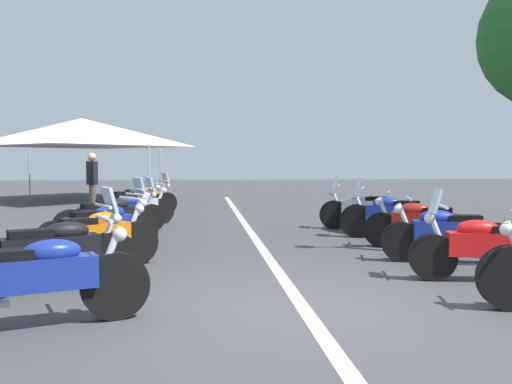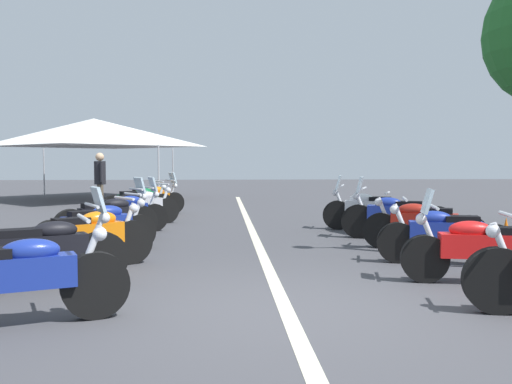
{
  "view_description": "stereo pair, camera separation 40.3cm",
  "coord_description": "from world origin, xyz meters",
  "px_view_note": "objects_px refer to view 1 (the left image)",
  "views": [
    {
      "loc": [
        -5.71,
        1.06,
        1.54
      ],
      "look_at": [
        5.12,
        0.0,
        0.94
      ],
      "focal_mm": 39.51,
      "sensor_mm": 36.0,
      "label": 1
    },
    {
      "loc": [
        -5.71,
        0.66,
        1.54
      ],
      "look_at": [
        5.12,
        0.0,
        0.94
      ],
      "focal_mm": 39.51,
      "sensor_mm": 36.0,
      "label": 2
    }
  ],
  "objects_px": {
    "motorcycle_right_row_3": "(423,223)",
    "motorcycle_right_row_5": "(365,209)",
    "motorcycle_right_row_1": "(489,246)",
    "motorcycle_left_row_6": "(135,207)",
    "event_tent": "(82,132)",
    "motorcycle_left_row_0": "(34,279)",
    "motorcycle_left_row_4": "(108,218)",
    "motorcycle_left_row_1": "(54,252)",
    "motorcycle_right_row_4": "(394,215)",
    "motorcycle_left_row_3": "(101,227)",
    "motorcycle_left_row_5": "(121,212)",
    "motorcycle_left_row_8": "(143,199)",
    "motorcycle_left_row_7": "(133,202)",
    "bystander_0": "(92,179)",
    "traffic_cone_1": "(504,235)",
    "motorcycle_left_row_2": "(95,237)",
    "motorcycle_right_row_2": "(448,233)"
  },
  "relations": [
    {
      "from": "motorcycle_left_row_4",
      "to": "motorcycle_right_row_1",
      "type": "height_order",
      "value": "motorcycle_left_row_4"
    },
    {
      "from": "motorcycle_right_row_1",
      "to": "motorcycle_right_row_5",
      "type": "distance_m",
      "value": 5.46
    },
    {
      "from": "motorcycle_left_row_2",
      "to": "motorcycle_left_row_3",
      "type": "height_order",
      "value": "motorcycle_left_row_2"
    },
    {
      "from": "motorcycle_left_row_5",
      "to": "motorcycle_left_row_3",
      "type": "bearing_deg",
      "value": -112.86
    },
    {
      "from": "motorcycle_left_row_6",
      "to": "motorcycle_right_row_1",
      "type": "relative_size",
      "value": 0.89
    },
    {
      "from": "motorcycle_left_row_7",
      "to": "motorcycle_right_row_2",
      "type": "height_order",
      "value": "motorcycle_left_row_7"
    },
    {
      "from": "motorcycle_left_row_0",
      "to": "motorcycle_left_row_6",
      "type": "bearing_deg",
      "value": 68.36
    },
    {
      "from": "motorcycle_left_row_3",
      "to": "motorcycle_left_row_6",
      "type": "height_order",
      "value": "motorcycle_left_row_6"
    },
    {
      "from": "motorcycle_right_row_1",
      "to": "motorcycle_right_row_3",
      "type": "relative_size",
      "value": 1.03
    },
    {
      "from": "motorcycle_left_row_2",
      "to": "motorcycle_right_row_2",
      "type": "bearing_deg",
      "value": -34.1
    },
    {
      "from": "motorcycle_left_row_7",
      "to": "motorcycle_right_row_3",
      "type": "xyz_separation_m",
      "value": [
        -5.43,
        -5.63,
        -0.01
      ]
    },
    {
      "from": "motorcycle_left_row_8",
      "to": "motorcycle_right_row_5",
      "type": "relative_size",
      "value": 0.95
    },
    {
      "from": "motorcycle_left_row_1",
      "to": "motorcycle_right_row_5",
      "type": "height_order",
      "value": "motorcycle_left_row_1"
    },
    {
      "from": "motorcycle_left_row_0",
      "to": "motorcycle_left_row_5",
      "type": "distance_m",
      "value": 6.85
    },
    {
      "from": "motorcycle_left_row_7",
      "to": "motorcycle_left_row_8",
      "type": "height_order",
      "value": "motorcycle_left_row_8"
    },
    {
      "from": "motorcycle_left_row_0",
      "to": "motorcycle_left_row_3",
      "type": "xyz_separation_m",
      "value": [
        4.18,
        0.13,
        -0.02
      ]
    },
    {
      "from": "motorcycle_right_row_5",
      "to": "bystander_0",
      "type": "bearing_deg",
      "value": -13.31
    },
    {
      "from": "motorcycle_right_row_5",
      "to": "event_tent",
      "type": "height_order",
      "value": "event_tent"
    },
    {
      "from": "motorcycle_right_row_5",
      "to": "event_tent",
      "type": "xyz_separation_m",
      "value": [
        10.41,
        8.28,
        2.18
      ]
    },
    {
      "from": "motorcycle_left_row_8",
      "to": "traffic_cone_1",
      "type": "relative_size",
      "value": 3.12
    },
    {
      "from": "motorcycle_left_row_7",
      "to": "event_tent",
      "type": "distance_m",
      "value": 8.57
    },
    {
      "from": "motorcycle_right_row_1",
      "to": "motorcycle_right_row_5",
      "type": "bearing_deg",
      "value": -77.92
    },
    {
      "from": "motorcycle_left_row_6",
      "to": "motorcycle_right_row_3",
      "type": "bearing_deg",
      "value": -71.21
    },
    {
      "from": "motorcycle_right_row_5",
      "to": "motorcycle_left_row_5",
      "type": "bearing_deg",
      "value": 18.35
    },
    {
      "from": "motorcycle_left_row_4",
      "to": "motorcycle_left_row_1",
      "type": "bearing_deg",
      "value": -121.35
    },
    {
      "from": "motorcycle_right_row_1",
      "to": "motorcycle_right_row_2",
      "type": "height_order",
      "value": "motorcycle_right_row_1"
    },
    {
      "from": "motorcycle_left_row_5",
      "to": "event_tent",
      "type": "height_order",
      "value": "event_tent"
    },
    {
      "from": "motorcycle_left_row_3",
      "to": "motorcycle_right_row_2",
      "type": "xyz_separation_m",
      "value": [
        -1.3,
        -5.34,
        0.0
      ]
    },
    {
      "from": "motorcycle_right_row_3",
      "to": "motorcycle_right_row_5",
      "type": "bearing_deg",
      "value": -63.03
    },
    {
      "from": "event_tent",
      "to": "motorcycle_left_row_2",
      "type": "bearing_deg",
      "value": -167.83
    },
    {
      "from": "motorcycle_left_row_5",
      "to": "motorcycle_left_row_8",
      "type": "bearing_deg",
      "value": 64.96
    },
    {
      "from": "motorcycle_left_row_4",
      "to": "motorcycle_right_row_4",
      "type": "bearing_deg",
      "value": -32.0
    },
    {
      "from": "motorcycle_left_row_3",
      "to": "motorcycle_left_row_5",
      "type": "relative_size",
      "value": 0.96
    },
    {
      "from": "motorcycle_left_row_8",
      "to": "event_tent",
      "type": "bearing_deg",
      "value": 86.72
    },
    {
      "from": "motorcycle_left_row_0",
      "to": "motorcycle_left_row_8",
      "type": "relative_size",
      "value": 1.08
    },
    {
      "from": "motorcycle_left_row_1",
      "to": "event_tent",
      "type": "distance_m",
      "value": 16.33
    },
    {
      "from": "motorcycle_left_row_3",
      "to": "motorcycle_right_row_2",
      "type": "height_order",
      "value": "motorcycle_right_row_2"
    },
    {
      "from": "motorcycle_left_row_7",
      "to": "traffic_cone_1",
      "type": "xyz_separation_m",
      "value": [
        -5.94,
        -6.83,
        -0.17
      ]
    },
    {
      "from": "motorcycle_left_row_2",
      "to": "motorcycle_left_row_7",
      "type": "bearing_deg",
      "value": 57.65
    },
    {
      "from": "motorcycle_left_row_0",
      "to": "motorcycle_left_row_2",
      "type": "distance_m",
      "value": 2.82
    },
    {
      "from": "motorcycle_left_row_3",
      "to": "motorcycle_left_row_6",
      "type": "distance_m",
      "value": 4.13
    },
    {
      "from": "motorcycle_left_row_6",
      "to": "motorcycle_right_row_2",
      "type": "height_order",
      "value": "motorcycle_left_row_6"
    },
    {
      "from": "motorcycle_left_row_1",
      "to": "motorcycle_right_row_1",
      "type": "bearing_deg",
      "value": -25.45
    },
    {
      "from": "motorcycle_left_row_1",
      "to": "motorcycle_left_row_7",
      "type": "distance_m",
      "value": 8.15
    },
    {
      "from": "motorcycle_right_row_4",
      "to": "traffic_cone_1",
      "type": "height_order",
      "value": "motorcycle_right_row_4"
    },
    {
      "from": "event_tent",
      "to": "motorcycle_left_row_0",
      "type": "bearing_deg",
      "value": -169.83
    },
    {
      "from": "motorcycle_left_row_4",
      "to": "motorcycle_left_row_5",
      "type": "distance_m",
      "value": 1.32
    },
    {
      "from": "motorcycle_left_row_8",
      "to": "motorcycle_right_row_3",
      "type": "distance_m",
      "value": 8.65
    },
    {
      "from": "motorcycle_left_row_7",
      "to": "bystander_0",
      "type": "bearing_deg",
      "value": 106.13
    },
    {
      "from": "motorcycle_left_row_2",
      "to": "motorcycle_right_row_3",
      "type": "bearing_deg",
      "value": -20.25
    }
  ]
}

